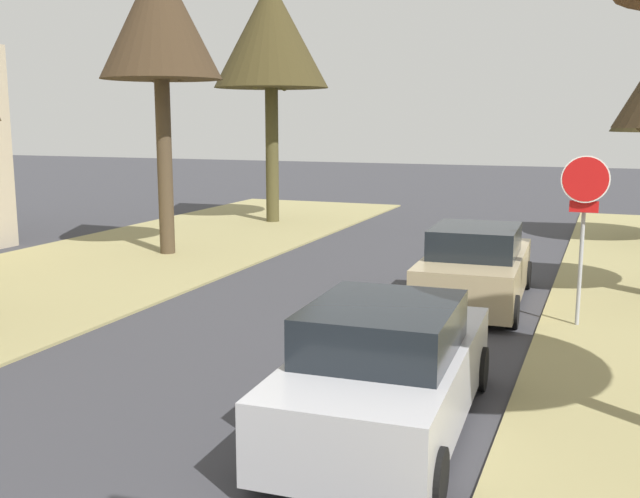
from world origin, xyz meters
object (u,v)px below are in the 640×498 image
at_px(street_tree_left_mid_b, 160,20).
at_px(parked_sedan_tan, 475,268).
at_px(street_tree_left_far, 271,36).
at_px(parked_sedan_silver, 386,371).
at_px(stop_sign_far, 584,204).

height_order(street_tree_left_mid_b, parked_sedan_tan, street_tree_left_mid_b).
bearing_deg(parked_sedan_tan, street_tree_left_mid_b, 164.40).
height_order(street_tree_left_mid_b, street_tree_left_far, street_tree_left_far).
height_order(parked_sedan_silver, parked_sedan_tan, same).
bearing_deg(parked_sedan_tan, street_tree_left_far, 133.30).
relative_size(street_tree_left_mid_b, parked_sedan_tan, 1.74).
height_order(stop_sign_far, street_tree_left_far, street_tree_left_far).
height_order(stop_sign_far, parked_sedan_silver, stop_sign_far).
bearing_deg(street_tree_left_far, parked_sedan_tan, -46.70).
distance_m(street_tree_left_mid_b, street_tree_left_far, 6.85).
distance_m(stop_sign_far, street_tree_left_far, 15.50).
bearing_deg(stop_sign_far, parked_sedan_silver, -109.11).
bearing_deg(parked_sedan_silver, street_tree_left_mid_b, 134.32).
height_order(street_tree_left_far, parked_sedan_tan, street_tree_left_far).
relative_size(stop_sign_far, street_tree_left_mid_b, 0.38).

